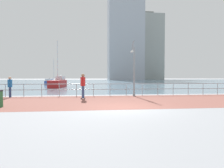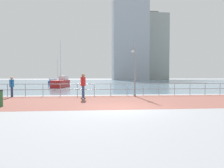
{
  "view_description": "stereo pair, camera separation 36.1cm",
  "coord_description": "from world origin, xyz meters",
  "px_view_note": "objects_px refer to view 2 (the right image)",
  "views": [
    {
      "loc": [
        -1.74,
        -10.02,
        1.63
      ],
      "look_at": [
        -0.13,
        3.83,
        1.1
      ],
      "focal_mm": 31.3,
      "sensor_mm": 36.0,
      "label": 1
    },
    {
      "loc": [
        -1.38,
        -10.06,
        1.63
      ],
      "look_at": [
        -0.13,
        3.83,
        1.1
      ],
      "focal_mm": 31.3,
      "sensor_mm": 36.0,
      "label": 2
    }
  ],
  "objects_px": {
    "sailboat_navy": "(61,83)",
    "lamppost": "(134,66)",
    "bystander": "(12,85)",
    "skateboarder": "(83,84)",
    "sailboat_blue": "(57,82)"
  },
  "relations": [
    {
      "from": "bystander",
      "to": "sailboat_navy",
      "type": "xyz_separation_m",
      "value": [
        1.44,
        14.38,
        -0.28
      ]
    },
    {
      "from": "sailboat_navy",
      "to": "bystander",
      "type": "bearing_deg",
      "value": -95.72
    },
    {
      "from": "sailboat_blue",
      "to": "sailboat_navy",
      "type": "distance_m",
      "value": 8.49
    },
    {
      "from": "skateboarder",
      "to": "sailboat_navy",
      "type": "xyz_separation_m",
      "value": [
        -4.28,
        16.28,
        -0.44
      ]
    },
    {
      "from": "lamppost",
      "to": "bystander",
      "type": "relative_size",
      "value": 2.84
    },
    {
      "from": "lamppost",
      "to": "skateboarder",
      "type": "distance_m",
      "value": 4.73
    },
    {
      "from": "bystander",
      "to": "sailboat_navy",
      "type": "relative_size",
      "value": 0.23
    },
    {
      "from": "sailboat_navy",
      "to": "sailboat_blue",
      "type": "bearing_deg",
      "value": 104.79
    },
    {
      "from": "skateboarder",
      "to": "bystander",
      "type": "relative_size",
      "value": 1.13
    },
    {
      "from": "sailboat_blue",
      "to": "lamppost",
      "type": "bearing_deg",
      "value": -65.0
    },
    {
      "from": "lamppost",
      "to": "sailboat_blue",
      "type": "bearing_deg",
      "value": 115.0
    },
    {
      "from": "sailboat_blue",
      "to": "sailboat_navy",
      "type": "relative_size",
      "value": 0.73
    },
    {
      "from": "sailboat_navy",
      "to": "lamppost",
      "type": "bearing_deg",
      "value": -59.84
    },
    {
      "from": "lamppost",
      "to": "sailboat_navy",
      "type": "distance_m",
      "value": 16.82
    },
    {
      "from": "lamppost",
      "to": "sailboat_navy",
      "type": "relative_size",
      "value": 0.65
    }
  ]
}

